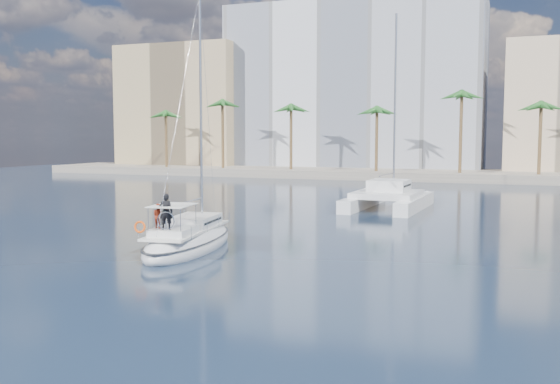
% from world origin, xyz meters
% --- Properties ---
extents(ground, '(160.00, 160.00, 0.00)m').
position_xyz_m(ground, '(0.00, 0.00, 0.00)').
color(ground, black).
rests_on(ground, ground).
extents(quay, '(120.00, 14.00, 1.20)m').
position_xyz_m(quay, '(0.00, 61.00, 0.60)').
color(quay, gray).
rests_on(quay, ground).
extents(building_modern, '(42.00, 16.00, 28.00)m').
position_xyz_m(building_modern, '(-12.00, 73.00, 14.00)').
color(building_modern, silver).
rests_on(building_modern, ground).
extents(building_tan_left, '(22.00, 14.00, 22.00)m').
position_xyz_m(building_tan_left, '(-42.00, 69.00, 11.00)').
color(building_tan_left, tan).
rests_on(building_tan_left, ground).
extents(palm_left, '(3.60, 3.60, 12.30)m').
position_xyz_m(palm_left, '(-34.00, 57.00, 10.28)').
color(palm_left, brown).
rests_on(palm_left, ground).
extents(palm_centre, '(3.60, 3.60, 12.30)m').
position_xyz_m(palm_centre, '(0.00, 57.00, 10.28)').
color(palm_centre, brown).
rests_on(palm_centre, ground).
extents(main_sloop, '(4.61, 10.64, 15.30)m').
position_xyz_m(main_sloop, '(-3.27, -0.99, 0.50)').
color(main_sloop, silver).
rests_on(main_sloop, ground).
extents(catamaran, '(6.32, 11.83, 16.92)m').
position_xyz_m(catamaran, '(3.51, 22.18, 1.14)').
color(catamaran, silver).
rests_on(catamaran, ground).
extents(seagull, '(1.05, 0.45, 0.19)m').
position_xyz_m(seagull, '(-6.08, 4.57, 0.92)').
color(seagull, silver).
rests_on(seagull, ground).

